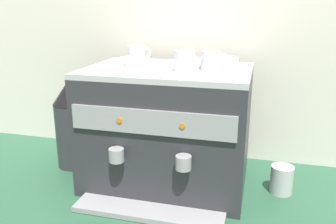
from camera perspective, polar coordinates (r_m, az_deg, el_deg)
name	(u,v)px	position (r m, az deg, el deg)	size (l,w,h in m)	color
ground_plane	(168,180)	(1.59, 0.00, -10.81)	(4.00, 4.00, 0.00)	#28563D
tiled_backsplash_wall	(186,66)	(1.76, 2.85, 7.46)	(2.80, 0.03, 0.90)	silver
espresso_machine	(168,127)	(1.49, -0.04, -2.43)	(0.66, 0.57, 0.50)	#2D2D33
ceramic_cup_0	(184,61)	(1.34, 2.63, 8.20)	(0.08, 0.12, 0.08)	silver
ceramic_cup_1	(137,54)	(1.59, -4.96, 9.31)	(0.09, 0.10, 0.07)	silver
ceramic_cup_2	(212,61)	(1.38, 7.10, 8.16)	(0.11, 0.07, 0.07)	silver
ceramic_bowl_0	(132,62)	(1.48, -5.85, 8.02)	(0.09, 0.09, 0.04)	white
ceramic_bowl_1	(137,68)	(1.32, -4.95, 7.08)	(0.10, 0.10, 0.04)	white
ceramic_bowl_2	(190,63)	(1.47, 3.56, 7.95)	(0.11, 0.11, 0.03)	white
ceramic_bowl_3	(224,62)	(1.48, 9.07, 7.95)	(0.11, 0.11, 0.04)	white
coffee_grinder	(72,123)	(1.71, -15.12, -1.70)	(0.16, 0.16, 0.42)	#333338
milk_pitcher	(282,179)	(1.54, 17.80, -10.30)	(0.09, 0.09, 0.12)	#B7B7BC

